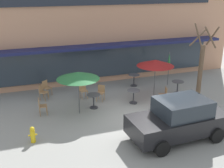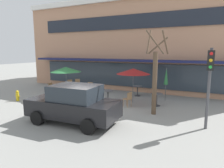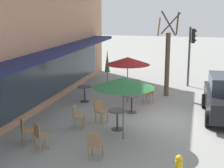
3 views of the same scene
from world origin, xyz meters
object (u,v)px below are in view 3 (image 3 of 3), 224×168
at_px(cafe_chair_2, 100,110).
at_px(traffic_light_pole, 191,47).
at_px(cafe_table_by_tree, 117,116).
at_px(cafe_chair_3, 25,129).
at_px(patio_umbrella_green_folded, 128,61).
at_px(patio_umbrella_corner_open, 123,83).
at_px(cafe_table_near_wall, 84,91).
at_px(cafe_chair_4, 95,143).
at_px(cafe_chair_1, 77,115).
at_px(patio_umbrella_cream_folded, 107,62).
at_px(street_tree, 168,58).
at_px(cafe_chair_0, 40,134).
at_px(fire_hydrant, 179,167).
at_px(cafe_table_mid_patio, 132,101).
at_px(cafe_chair_5, 149,93).
at_px(cafe_table_streetside, 134,85).

relative_size(cafe_chair_2, traffic_light_pole, 0.26).
height_order(cafe_table_by_tree, cafe_chair_3, cafe_chair_3).
bearing_deg(patio_umbrella_green_folded, patio_umbrella_corner_open, -170.03).
height_order(patio_umbrella_green_folded, cafe_chair_3, patio_umbrella_green_folded).
bearing_deg(traffic_light_pole, cafe_chair_2, 156.26).
height_order(patio_umbrella_green_folded, traffic_light_pole, traffic_light_pole).
relative_size(cafe_table_near_wall, cafe_table_by_tree, 1.00).
distance_m(cafe_table_by_tree, cafe_chair_4, 2.68).
bearing_deg(patio_umbrella_corner_open, patio_umbrella_green_folded, 9.97).
xyz_separation_m(patio_umbrella_green_folded, cafe_chair_1, (-3.93, 1.13, -1.50)).
bearing_deg(cafe_chair_2, patio_umbrella_cream_folded, 11.82).
xyz_separation_m(cafe_table_by_tree, patio_umbrella_corner_open, (-0.87, -0.42, 1.51)).
bearing_deg(cafe_table_by_tree, street_tree, -13.20).
bearing_deg(cafe_chair_0, traffic_light_pole, -22.70).
bearing_deg(fire_hydrant, traffic_light_pole, 0.38).
relative_size(cafe_chair_1, traffic_light_pole, 0.26).
xyz_separation_m(cafe_table_by_tree, cafe_chair_1, (-0.19, 1.53, 0.01)).
distance_m(cafe_table_near_wall, patio_umbrella_green_folded, 2.56).
xyz_separation_m(patio_umbrella_corner_open, cafe_chair_4, (-1.81, 0.47, -1.50)).
bearing_deg(cafe_table_near_wall, patio_umbrella_cream_folded, -14.94).
xyz_separation_m(cafe_chair_1, cafe_chair_4, (-2.49, -1.47, 0.00)).
xyz_separation_m(cafe_table_near_wall, cafe_chair_4, (-6.04, -2.38, 0.01)).
xyz_separation_m(cafe_chair_3, fire_hydrant, (-1.18, -5.10, -0.17)).
xyz_separation_m(street_tree, traffic_light_pole, (2.49, -1.09, 0.36)).
bearing_deg(cafe_chair_1, cafe_chair_2, -38.73).
relative_size(cafe_chair_2, cafe_chair_3, 1.00).
height_order(cafe_table_near_wall, cafe_chair_3, cafe_chair_3).
relative_size(cafe_table_mid_patio, street_tree, 0.18).
bearing_deg(cafe_chair_4, cafe_table_near_wall, 21.47).
xyz_separation_m(cafe_chair_2, cafe_chair_5, (3.17, -1.46, 0.00)).
height_order(patio_umbrella_cream_folded, cafe_chair_5, patio_umbrella_cream_folded).
xyz_separation_m(cafe_chair_4, traffic_light_pole, (10.70, -2.44, 1.77)).
height_order(patio_umbrella_cream_folded, cafe_chair_1, patio_umbrella_cream_folded).
bearing_deg(cafe_table_near_wall, traffic_light_pole, -46.00).
height_order(cafe_chair_4, traffic_light_pole, traffic_light_pole).
xyz_separation_m(patio_umbrella_cream_folded, cafe_chair_2, (-4.84, -1.01, -1.10)).
height_order(cafe_chair_2, cafe_chair_4, same).
bearing_deg(cafe_table_by_tree, traffic_light_pole, -16.59).
bearing_deg(cafe_table_mid_patio, patio_umbrella_cream_folded, 31.12).
relative_size(cafe_table_near_wall, patio_umbrella_corner_open, 0.35).
bearing_deg(patio_umbrella_green_folded, cafe_chair_0, 165.62).
bearing_deg(cafe_table_by_tree, cafe_chair_5, -9.12).
xyz_separation_m(cafe_chair_5, traffic_light_pole, (4.19, -1.78, 1.77)).
height_order(cafe_table_by_tree, cafe_chair_5, cafe_chair_5).
bearing_deg(cafe_table_streetside, patio_umbrella_green_folded, 178.51).
bearing_deg(cafe_table_near_wall, cafe_chair_1, -165.73).
bearing_deg(cafe_table_by_tree, cafe_table_streetside, 3.84).
relative_size(patio_umbrella_green_folded, cafe_chair_2, 2.47).
relative_size(cafe_chair_1, street_tree, 0.21).
bearing_deg(cafe_table_streetside, cafe_chair_5, -146.38).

